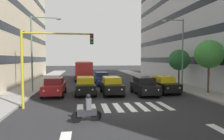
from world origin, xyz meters
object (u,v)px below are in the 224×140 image
object	(u,v)px
bus_behind_traffic	(84,69)
street_lamp_left	(180,47)
car_1	(144,86)
street_tree_0	(209,54)
car_4	(54,86)
street_lamp_right	(36,46)
traffic_light_gantry	(44,55)
street_tree_1	(179,60)
car_2	(112,85)
car_3	(86,85)
car_row2_0	(102,78)
motorcycle_with_rider	(87,110)
car_0	(164,84)

from	to	relation	value
bus_behind_traffic	street_lamp_left	size ratio (longest dim) A/B	1.35
car_1	street_tree_0	xyz separation A→B (m)	(-6.31, 0.75, 3.08)
street_tree_0	car_1	bearing A→B (deg)	-6.75
car_4	street_lamp_right	distance (m)	4.94
bus_behind_traffic	street_tree_0	size ratio (longest dim) A/B	2.02
car_4	traffic_light_gantry	size ratio (longest dim) A/B	0.81
street_tree_1	street_tree_0	bearing A→B (deg)	94.08
street_tree_1	car_2	bearing A→B (deg)	23.22
car_3	street_lamp_left	bearing A→B (deg)	-173.91
street_lamp_right	street_tree_1	distance (m)	16.75
traffic_light_gantry	street_lamp_right	xyz separation A→B (m)	(2.00, -7.10, 1.12)
car_1	car_3	size ratio (longest dim) A/B	1.00
car_row2_0	street_tree_0	bearing A→B (deg)	138.02
street_lamp_right	street_tree_0	distance (m)	17.42
car_2	street_tree_0	bearing A→B (deg)	171.30
car_3	street_tree_0	xyz separation A→B (m)	(-12.01, 1.78, 3.08)
motorcycle_with_rider	car_2	bearing A→B (deg)	-107.42
car_row2_0	motorcycle_with_rider	bearing A→B (deg)	81.43
car_3	street_tree_1	bearing A→B (deg)	-163.00
car_3	street_lamp_right	size ratio (longest dim) A/B	0.57
bus_behind_traffic	street_lamp_right	size ratio (longest dim) A/B	1.35
car_0	car_1	world-z (taller)	same
traffic_light_gantry	street_lamp_right	bearing A→B (deg)	-74.24
bus_behind_traffic	street_tree_0	world-z (taller)	street_tree_0
car_4	car_row2_0	bearing A→B (deg)	-126.58
bus_behind_traffic	traffic_light_gantry	world-z (taller)	traffic_light_gantry
street_tree_0	car_4	bearing A→B (deg)	-6.34
car_4	car_3	bearing A→B (deg)	-177.76
street_tree_1	motorcycle_with_rider	bearing A→B (deg)	46.44
car_3	street_tree_1	world-z (taller)	street_tree_1
car_0	car_1	size ratio (longest dim) A/B	1.00
car_0	street_lamp_left	distance (m)	4.74
street_tree_0	street_tree_1	distance (m)	5.38
car_row2_0	bus_behind_traffic	world-z (taller)	bus_behind_traffic
car_3	bus_behind_traffic	size ratio (longest dim) A/B	0.42
car_row2_0	street_tree_0	distance (m)	13.43
bus_behind_traffic	motorcycle_with_rider	distance (m)	22.96
street_lamp_right	street_tree_0	world-z (taller)	street_lamp_right
car_0	traffic_light_gantry	distance (m)	12.43
car_1	traffic_light_gantry	distance (m)	10.00
car_0	bus_behind_traffic	xyz separation A→B (m)	(8.08, -14.38, 0.97)
traffic_light_gantry	car_0	bearing A→B (deg)	-156.06
car_0	car_row2_0	size ratio (longest dim) A/B	1.00
car_3	car_row2_0	xyz separation A→B (m)	(-2.29, -6.96, 0.00)
car_row2_0	street_tree_0	size ratio (longest dim) A/B	0.85
car_1	street_tree_0	size ratio (longest dim) A/B	0.85
car_2	traffic_light_gantry	size ratio (longest dim) A/B	0.81
bus_behind_traffic	motorcycle_with_rider	xyz separation A→B (m)	(0.08, 22.93, -1.21)
car_4	street_tree_0	bearing A→B (deg)	173.66
street_tree_1	car_0	bearing A→B (deg)	46.69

